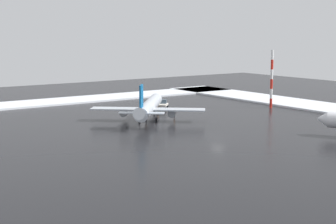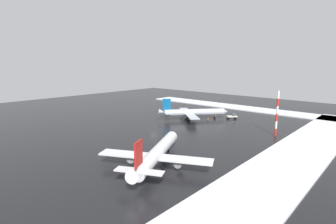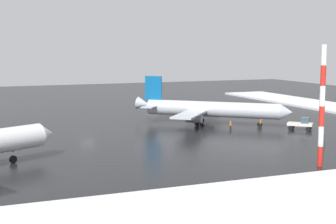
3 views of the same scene
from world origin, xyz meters
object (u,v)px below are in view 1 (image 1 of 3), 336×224
at_px(airplane_distant_tail, 149,107).
at_px(ground_crew_by_nose_gear, 174,113).
at_px(antenna_mast, 272,79).
at_px(ground_crew_beside_wing, 158,110).
at_px(ground_crew_mid_apron, 146,118).
at_px(pushback_tug, 163,104).

distance_m(airplane_distant_tail, ground_crew_by_nose_gear, 8.22).
xyz_separation_m(airplane_distant_tail, ground_crew_by_nose_gear, (0.63, -7.89, -2.20)).
bearing_deg(airplane_distant_tail, antenna_mast, -53.44).
bearing_deg(antenna_mast, ground_crew_by_nose_gear, 83.69).
distance_m(ground_crew_beside_wing, antenna_mast, 33.09).
distance_m(ground_crew_by_nose_gear, ground_crew_mid_apron, 9.85).
relative_size(airplane_distant_tail, pushback_tug, 5.47).
relative_size(airplane_distant_tail, antenna_mast, 1.66).
bearing_deg(ground_crew_by_nose_gear, pushback_tug, -44.89).
distance_m(airplane_distant_tail, pushback_tug, 18.49).
height_order(ground_crew_by_nose_gear, ground_crew_mid_apron, same).
bearing_deg(antenna_mast, pushback_tug, 58.06).
distance_m(airplane_distant_tail, ground_crew_mid_apron, 3.16).
bearing_deg(ground_crew_mid_apron, pushback_tug, -145.02).
relative_size(ground_crew_by_nose_gear, ground_crew_mid_apron, 1.00).
height_order(pushback_tug, ground_crew_beside_wing, pushback_tug).
bearing_deg(ground_crew_mid_apron, antenna_mast, 168.88).
xyz_separation_m(pushback_tug, ground_crew_beside_wing, (-5.50, 5.54, -0.31)).
relative_size(pushback_tug, antenna_mast, 0.30).
distance_m(pushback_tug, antenna_mast, 30.39).
bearing_deg(ground_crew_by_nose_gear, ground_crew_beside_wing, -18.96).
relative_size(pushback_tug, ground_crew_beside_wing, 2.83).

